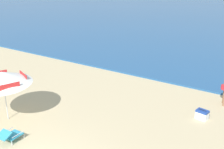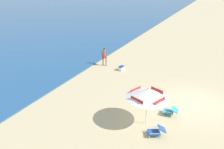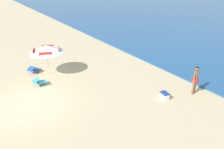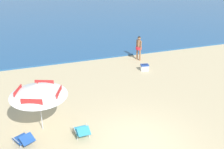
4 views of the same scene
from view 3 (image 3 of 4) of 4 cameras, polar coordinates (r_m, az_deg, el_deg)
ground_plane at (r=13.07m, az=-20.13°, el=-7.13°), size 800.00×800.00×0.00m
beach_umbrella_striped_main at (r=15.86m, az=-16.36°, el=6.30°), size 2.50×2.52×2.19m
lounge_chair_under_umbrella at (r=14.86m, az=-17.90°, el=-1.71°), size 0.60×0.89×0.51m
lounge_chair_beside_umbrella at (r=16.92m, az=-19.21°, el=1.27°), size 0.88×1.03×0.52m
person_standing_near_shore at (r=13.79m, az=20.49°, el=-0.86°), size 0.42×0.49×1.71m
cooler_box at (r=13.05m, az=13.21°, el=-5.23°), size 0.55×0.43×0.43m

